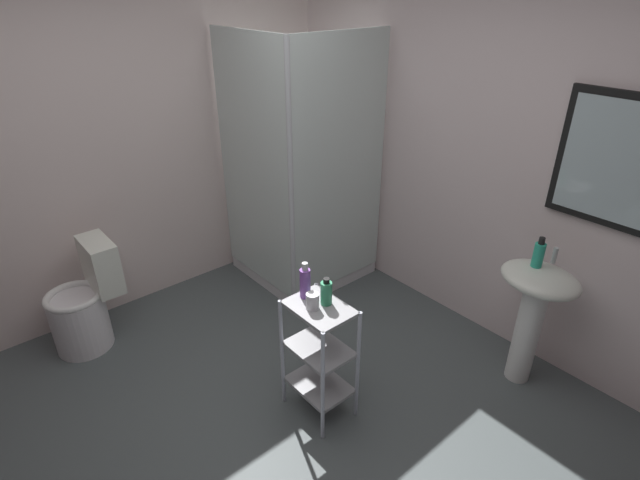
{
  "coord_description": "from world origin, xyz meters",
  "views": [
    {
      "loc": [
        1.65,
        -1.02,
        2.28
      ],
      "look_at": [
        -0.28,
        0.64,
        0.93
      ],
      "focal_mm": 27.51,
      "sensor_mm": 36.0,
      "label": 1
    }
  ],
  "objects_px": {
    "conditioner_bottle_purple": "(305,282)",
    "hand_soap_bottle": "(539,254)",
    "rinse_cup": "(313,301)",
    "body_wash_bottle_green": "(326,293)",
    "pedestal_sink": "(534,303)",
    "shower_stall": "(301,229)",
    "toilet": "(85,305)",
    "storage_cart": "(319,351)"
  },
  "relations": [
    {
      "from": "conditioner_bottle_purple",
      "to": "hand_soap_bottle",
      "type": "bearing_deg",
      "value": 58.3
    },
    {
      "from": "hand_soap_bottle",
      "to": "conditioner_bottle_purple",
      "type": "bearing_deg",
      "value": -121.7
    },
    {
      "from": "rinse_cup",
      "to": "body_wash_bottle_green",
      "type": "bearing_deg",
      "value": 80.68
    },
    {
      "from": "conditioner_bottle_purple",
      "to": "rinse_cup",
      "type": "xyz_separation_m",
      "value": [
        0.11,
        -0.04,
        -0.05
      ]
    },
    {
      "from": "body_wash_bottle_green",
      "to": "conditioner_bottle_purple",
      "type": "bearing_deg",
      "value": -160.26
    },
    {
      "from": "pedestal_sink",
      "to": "shower_stall",
      "type": "bearing_deg",
      "value": -170.67
    },
    {
      "from": "shower_stall",
      "to": "pedestal_sink",
      "type": "distance_m",
      "value": 1.89
    },
    {
      "from": "pedestal_sink",
      "to": "rinse_cup",
      "type": "bearing_deg",
      "value": -118.6
    },
    {
      "from": "pedestal_sink",
      "to": "toilet",
      "type": "distance_m",
      "value": 2.92
    },
    {
      "from": "storage_cart",
      "to": "hand_soap_bottle",
      "type": "xyz_separation_m",
      "value": [
        0.59,
        1.15,
        0.45
      ]
    },
    {
      "from": "hand_soap_bottle",
      "to": "rinse_cup",
      "type": "height_order",
      "value": "hand_soap_bottle"
    },
    {
      "from": "pedestal_sink",
      "to": "rinse_cup",
      "type": "relative_size",
      "value": 8.84
    },
    {
      "from": "body_wash_bottle_green",
      "to": "hand_soap_bottle",
      "type": "bearing_deg",
      "value": 62.06
    },
    {
      "from": "storage_cart",
      "to": "toilet",
      "type": "bearing_deg",
      "value": -151.13
    },
    {
      "from": "pedestal_sink",
      "to": "hand_soap_bottle",
      "type": "xyz_separation_m",
      "value": [
        -0.04,
        0.01,
        0.31
      ]
    },
    {
      "from": "toilet",
      "to": "hand_soap_bottle",
      "type": "relative_size",
      "value": 4.06
    },
    {
      "from": "storage_cart",
      "to": "shower_stall",
      "type": "bearing_deg",
      "value": 145.51
    },
    {
      "from": "body_wash_bottle_green",
      "to": "rinse_cup",
      "type": "height_order",
      "value": "body_wash_bottle_green"
    },
    {
      "from": "body_wash_bottle_green",
      "to": "rinse_cup",
      "type": "bearing_deg",
      "value": -99.32
    },
    {
      "from": "shower_stall",
      "to": "pedestal_sink",
      "type": "height_order",
      "value": "shower_stall"
    },
    {
      "from": "pedestal_sink",
      "to": "toilet",
      "type": "relative_size",
      "value": 1.07
    },
    {
      "from": "toilet",
      "to": "pedestal_sink",
      "type": "bearing_deg",
      "value": 42.77
    },
    {
      "from": "toilet",
      "to": "hand_soap_bottle",
      "type": "height_order",
      "value": "hand_soap_bottle"
    },
    {
      "from": "conditioner_bottle_purple",
      "to": "rinse_cup",
      "type": "distance_m",
      "value": 0.13
    },
    {
      "from": "storage_cart",
      "to": "body_wash_bottle_green",
      "type": "xyz_separation_m",
      "value": [
        0.0,
        0.05,
        0.37
      ]
    },
    {
      "from": "shower_stall",
      "to": "toilet",
      "type": "distance_m",
      "value": 1.7
    },
    {
      "from": "shower_stall",
      "to": "conditioner_bottle_purple",
      "type": "bearing_deg",
      "value": -37.25
    },
    {
      "from": "shower_stall",
      "to": "rinse_cup",
      "type": "xyz_separation_m",
      "value": [
        1.21,
        -0.88,
        0.32
      ]
    },
    {
      "from": "pedestal_sink",
      "to": "conditioner_bottle_purple",
      "type": "bearing_deg",
      "value": -123.43
    },
    {
      "from": "shower_stall",
      "to": "body_wash_bottle_green",
      "type": "distance_m",
      "value": 1.5
    },
    {
      "from": "hand_soap_bottle",
      "to": "pedestal_sink",
      "type": "bearing_deg",
      "value": -8.34
    },
    {
      "from": "pedestal_sink",
      "to": "storage_cart",
      "type": "distance_m",
      "value": 1.32
    },
    {
      "from": "body_wash_bottle_green",
      "to": "conditioner_bottle_purple",
      "type": "relative_size",
      "value": 0.74
    },
    {
      "from": "shower_stall",
      "to": "conditioner_bottle_purple",
      "type": "xyz_separation_m",
      "value": [
        1.1,
        -0.84,
        0.37
      ]
    },
    {
      "from": "pedestal_sink",
      "to": "hand_soap_bottle",
      "type": "distance_m",
      "value": 0.31
    },
    {
      "from": "toilet",
      "to": "body_wash_bottle_green",
      "type": "distance_m",
      "value": 1.81
    },
    {
      "from": "pedestal_sink",
      "to": "conditioner_bottle_purple",
      "type": "height_order",
      "value": "conditioner_bottle_purple"
    },
    {
      "from": "pedestal_sink",
      "to": "storage_cart",
      "type": "bearing_deg",
      "value": -118.92
    },
    {
      "from": "storage_cart",
      "to": "conditioner_bottle_purple",
      "type": "distance_m",
      "value": 0.42
    },
    {
      "from": "hand_soap_bottle",
      "to": "body_wash_bottle_green",
      "type": "distance_m",
      "value": 1.26
    },
    {
      "from": "shower_stall",
      "to": "storage_cart",
      "type": "xyz_separation_m",
      "value": [
        1.23,
        -0.84,
        -0.03
      ]
    },
    {
      "from": "storage_cart",
      "to": "conditioner_bottle_purple",
      "type": "relative_size",
      "value": 3.45
    }
  ]
}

